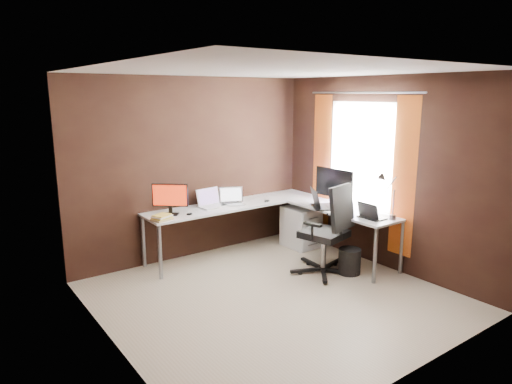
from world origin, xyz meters
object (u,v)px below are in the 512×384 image
at_px(laptop_black_small, 370,215).
at_px(book_stack, 162,217).
at_px(desk_lamp, 387,191).
at_px(wastebasket, 349,261).
at_px(drawer_pedestal, 301,227).
at_px(monitor_right, 334,185).
at_px(office_chair, 327,247).
at_px(laptop_silver, 232,200).
at_px(laptop_black_big, 320,204).
at_px(monitor_left, 170,197).
at_px(laptop_white, 211,203).

xyz_separation_m(laptop_black_small, book_stack, (-2.16, 1.47, -0.01)).
bearing_deg(laptop_black_small, desk_lamp, -137.09).
height_order(laptop_black_small, wastebasket, laptop_black_small).
xyz_separation_m(drawer_pedestal, laptop_black_small, (-0.00, -1.30, 0.48)).
bearing_deg(monitor_right, office_chair, 123.97).
height_order(laptop_silver, laptop_black_big, laptop_black_big).
bearing_deg(monitor_left, book_stack, -97.87).
relative_size(laptop_silver, laptop_black_big, 0.85).
height_order(monitor_left, wastebasket, monitor_left).
bearing_deg(laptop_white, book_stack, -169.12).
relative_size(monitor_left, laptop_black_big, 0.84).
distance_m(laptop_white, laptop_silver, 0.32).
relative_size(laptop_white, wastebasket, 1.20).
relative_size(monitor_right, laptop_white, 1.64).
bearing_deg(wastebasket, monitor_right, 63.52).
relative_size(book_stack, wastebasket, 0.82).
height_order(laptop_white, book_stack, laptop_white).
distance_m(laptop_black_small, desk_lamp, 0.37).
bearing_deg(laptop_silver, book_stack, -145.99).
bearing_deg(laptop_white, laptop_silver, -14.33).
xyz_separation_m(monitor_left, laptop_silver, (0.97, 0.03, -0.18)).
bearing_deg(laptop_black_small, monitor_right, -6.67).
distance_m(monitor_left, office_chair, 2.11).
relative_size(monitor_left, laptop_black_small, 1.27).
bearing_deg(laptop_silver, laptop_black_small, -36.13).
distance_m(monitor_left, laptop_black_small, 2.56).
distance_m(monitor_left, laptop_black_big, 2.03).
bearing_deg(laptop_black_small, laptop_black_big, 10.00).
bearing_deg(laptop_black_small, drawer_pedestal, 0.90).
xyz_separation_m(laptop_white, office_chair, (0.87, -1.41, -0.44)).
bearing_deg(wastebasket, desk_lamp, -39.32).
relative_size(monitor_left, desk_lamp, 0.70).
relative_size(drawer_pedestal, book_stack, 2.23).
bearing_deg(laptop_black_big, wastebasket, -157.37).
bearing_deg(desk_lamp, book_stack, 138.40).
distance_m(desk_lamp, office_chair, 1.04).
bearing_deg(laptop_silver, wastebasket, -39.73).
bearing_deg(desk_lamp, laptop_silver, 114.76).
relative_size(laptop_white, laptop_silver, 0.95).
xyz_separation_m(laptop_white, wastebasket, (1.10, -1.60, -0.62)).
bearing_deg(office_chair, laptop_black_big, 42.19).
height_order(monitor_right, laptop_black_big, monitor_right).
relative_size(laptop_white, book_stack, 1.47).
bearing_deg(laptop_black_small, wastebasket, 58.28).
relative_size(monitor_right, office_chair, 0.55).
relative_size(monitor_left, office_chair, 0.35).
height_order(laptop_black_big, office_chair, office_chair).
bearing_deg(laptop_white, desk_lamp, -58.80).
xyz_separation_m(monitor_right, laptop_black_small, (-0.10, -0.74, -0.25)).
bearing_deg(book_stack, drawer_pedestal, -4.38).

